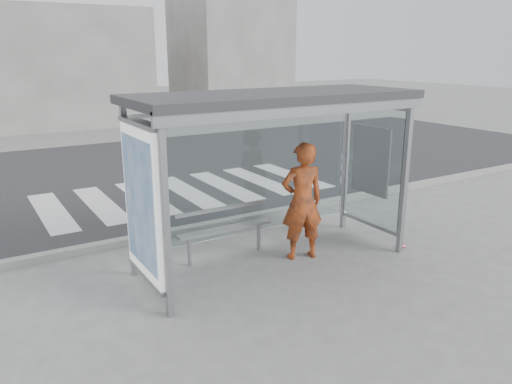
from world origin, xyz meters
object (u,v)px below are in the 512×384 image
(soda_can, at_px, (401,247))
(bench, at_px, (225,228))
(bus_shelter, at_px, (251,138))
(person, at_px, (302,201))

(soda_can, bearing_deg, bench, 155.82)
(bus_shelter, distance_m, soda_can, 3.25)
(person, height_order, bench, person)
(person, distance_m, soda_can, 1.97)
(bus_shelter, height_order, person, bus_shelter)
(soda_can, bearing_deg, bus_shelter, 164.75)
(bench, height_order, soda_can, bench)
(person, relative_size, bench, 1.17)
(person, bearing_deg, bus_shelter, 7.62)
(soda_can, bearing_deg, person, 160.68)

